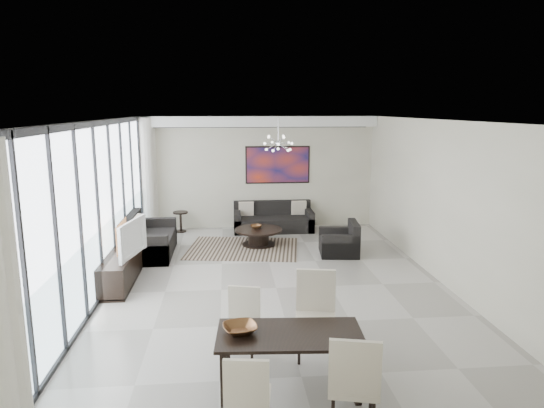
{
  "coord_description": "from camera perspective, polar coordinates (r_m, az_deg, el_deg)",
  "views": [
    {
      "loc": [
        -0.83,
        -8.01,
        3.1
      ],
      "look_at": [
        0.05,
        1.28,
        1.25
      ],
      "focal_mm": 32.0,
      "sensor_mm": 36.0,
      "label": 1
    }
  ],
  "objects": [
    {
      "name": "dining_chair_se",
      "position": [
        4.9,
        9.62,
        -19.61
      ],
      "size": [
        0.58,
        0.58,
        1.04
      ],
      "color": "beige",
      "rests_on": "floor"
    },
    {
      "name": "window_wall",
      "position": [
        8.42,
        -19.21,
        -0.59
      ],
      "size": [
        0.37,
        8.95,
        2.9
      ],
      "color": "silver",
      "rests_on": "floor"
    },
    {
      "name": "armchair",
      "position": [
        10.56,
        8.06,
        -4.59
      ],
      "size": [
        0.88,
        0.92,
        0.71
      ],
      "color": "black",
      "rests_on": "floor"
    },
    {
      "name": "dining_chair_ne",
      "position": [
        6.29,
        5.15,
        -11.97
      ],
      "size": [
        0.58,
        0.58,
        1.09
      ],
      "color": "beige",
      "rests_on": "floor"
    },
    {
      "name": "television",
      "position": [
        8.89,
        -16.74,
        -3.86
      ],
      "size": [
        0.38,
        1.11,
        0.64
      ],
      "primitive_type": "imported",
      "rotation": [
        0.0,
        0.0,
        1.36
      ],
      "color": "gray",
      "rests_on": "tv_console"
    },
    {
      "name": "room_shell",
      "position": [
        8.28,
        3.7,
        -0.3
      ],
      "size": [
        6.0,
        9.0,
        2.9
      ],
      "color": "#A8A39B",
      "rests_on": "ground"
    },
    {
      "name": "bowl_coffee",
      "position": [
        11.15,
        -1.89,
        -2.69
      ],
      "size": [
        0.31,
        0.31,
        0.08
      ],
      "primitive_type": "imported",
      "rotation": [
        0.0,
        0.0,
        -0.22
      ],
      "color": "brown",
      "rests_on": "coffee_table"
    },
    {
      "name": "sofa_main",
      "position": [
        12.46,
        0.14,
        -2.02
      ],
      "size": [
        2.01,
        0.82,
        0.73
      ],
      "color": "black",
      "rests_on": "floor"
    },
    {
      "name": "dining_table",
      "position": [
        5.56,
        2.1,
        -15.76
      ],
      "size": [
        1.66,
        0.91,
        0.67
      ],
      "color": "black",
      "rests_on": "floor"
    },
    {
      "name": "painting",
      "position": [
        12.63,
        0.68,
        4.63
      ],
      "size": [
        1.68,
        0.04,
        0.98
      ],
      "primitive_type": "cube",
      "color": "red",
      "rests_on": "room_shell"
    },
    {
      "name": "dining_chair_sw",
      "position": [
        4.8,
        -2.93,
        -21.34
      ],
      "size": [
        0.47,
        0.47,
        0.91
      ],
      "color": "beige",
      "rests_on": "floor"
    },
    {
      "name": "coffee_table",
      "position": [
        11.15,
        -1.59,
        -3.78
      ],
      "size": [
        1.09,
        1.09,
        0.38
      ],
      "color": "black",
      "rests_on": "floor"
    },
    {
      "name": "loveseat",
      "position": [
        10.74,
        -14.47,
        -4.29
      ],
      "size": [
        0.97,
        1.73,
        0.87
      ],
      "color": "black",
      "rests_on": "floor"
    },
    {
      "name": "soffit",
      "position": [
        12.34,
        -1.57,
        9.68
      ],
      "size": [
        5.98,
        0.4,
        0.26
      ],
      "primitive_type": "cube",
      "color": "white",
      "rests_on": "room_shell"
    },
    {
      "name": "chandelier",
      "position": [
        10.6,
        0.74,
        7.16
      ],
      "size": [
        0.66,
        0.66,
        0.71
      ],
      "color": "silver",
      "rests_on": "room_shell"
    },
    {
      "name": "side_table",
      "position": [
        12.52,
        -10.7,
        -1.68
      ],
      "size": [
        0.38,
        0.38,
        0.52
      ],
      "color": "black",
      "rests_on": "floor"
    },
    {
      "name": "rug",
      "position": [
        10.95,
        -3.42,
        -5.22
      ],
      "size": [
        2.67,
        2.21,
        0.01
      ],
      "primitive_type": "cube",
      "rotation": [
        0.0,
        0.0,
        -0.15
      ],
      "color": "black",
      "rests_on": "floor"
    },
    {
      "name": "tv_console",
      "position": [
        9.12,
        -17.47,
        -7.38
      ],
      "size": [
        0.49,
        1.74,
        0.54
      ],
      "primitive_type": "cube",
      "color": "black",
      "rests_on": "floor"
    },
    {
      "name": "bowl_dining",
      "position": [
        5.52,
        -3.78,
        -14.42
      ],
      "size": [
        0.44,
        0.44,
        0.09
      ],
      "primitive_type": "imported",
      "rotation": [
        0.0,
        0.0,
        0.2
      ],
      "color": "brown",
      "rests_on": "dining_table"
    },
    {
      "name": "dining_chair_nw",
      "position": [
        6.27,
        -3.44,
        -13.22
      ],
      "size": [
        0.5,
        0.5,
        0.89
      ],
      "color": "beige",
      "rests_on": "floor"
    }
  ]
}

